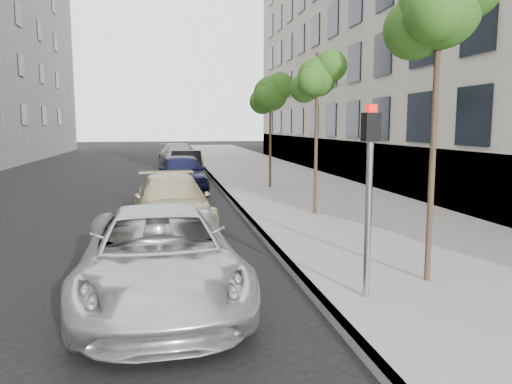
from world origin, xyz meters
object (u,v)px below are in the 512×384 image
object	(u,v)px
sedan_blue	(182,173)
tree_near	(441,8)
sedan_black	(186,165)
minivan	(159,256)
sedan_rear	(179,156)
suv	(172,202)
tree_mid	(318,78)
tree_far	(271,94)
signal_pole	(369,178)

from	to	relation	value
sedan_blue	tree_near	bearing A→B (deg)	-76.68
sedan_black	minivan	bearing A→B (deg)	-91.33
minivan	sedan_blue	size ratio (longest dim) A/B	1.12
sedan_rear	sedan_black	bearing A→B (deg)	-96.35
suv	sedan_rear	xyz separation A→B (m)	(0.72, 18.98, 0.09)
tree_mid	sedan_rear	world-z (taller)	tree_mid
tree_near	tree_far	world-z (taller)	tree_near
tree_near	signal_pole	size ratio (longest dim) A/B	1.81
sedan_rear	tree_mid	bearing A→B (deg)	-87.02
tree_far	minivan	world-z (taller)	tree_far
tree_far	sedan_blue	bearing A→B (deg)	178.19
tree_mid	suv	size ratio (longest dim) A/B	0.98
tree_near	sedan_black	bearing A→B (deg)	100.36
tree_far	sedan_blue	xyz separation A→B (m)	(-3.72, 0.12, -3.24)
tree_mid	sedan_black	size ratio (longest dim) A/B	1.09
signal_pole	sedan_black	bearing A→B (deg)	89.32
tree_far	minivan	bearing A→B (deg)	-109.28
signal_pole	sedan_blue	distance (m)	13.96
tree_far	signal_pole	bearing A→B (deg)	-95.75
tree_near	tree_mid	distance (m)	6.52
tree_mid	sedan_black	distance (m)	12.62
tree_near	tree_mid	bearing A→B (deg)	90.00
minivan	suv	world-z (taller)	minivan
signal_pole	minivan	xyz separation A→B (m)	(-3.11, 0.78, -1.25)
tree_near	minivan	world-z (taller)	tree_near
tree_far	sedan_rear	bearing A→B (deg)	106.55
suv	sedan_rear	world-z (taller)	sedan_rear
signal_pole	sedan_blue	world-z (taller)	signal_pole
suv	sedan_blue	world-z (taller)	sedan_blue
suv	sedan_rear	distance (m)	19.00
sedan_blue	minivan	bearing A→B (deg)	-95.88
tree_mid	minivan	xyz separation A→B (m)	(-4.48, -6.31, -3.37)
tree_mid	minivan	distance (m)	8.44
minivan	sedan_rear	world-z (taller)	sedan_rear
tree_near	tree_far	xyz separation A→B (m)	(0.00, 13.00, -0.55)
tree_far	signal_pole	world-z (taller)	tree_far
tree_near	sedan_blue	distance (m)	14.15
minivan	sedan_black	xyz separation A→B (m)	(1.15, 18.01, -0.00)
tree_mid	sedan_blue	world-z (taller)	tree_mid
sedan_black	sedan_rear	size ratio (longest dim) A/B	0.80
signal_pole	sedan_blue	size ratio (longest dim) A/B	0.63
suv	sedan_black	distance (m)	12.44
signal_pole	sedan_rear	bearing A→B (deg)	88.17
minivan	sedan_rear	bearing A→B (deg)	85.17
sedan_blue	tree_mid	bearing A→B (deg)	-63.17
tree_mid	tree_far	size ratio (longest dim) A/B	0.99
tree_mid	signal_pole	size ratio (longest dim) A/B	1.62
tree_far	tree_mid	bearing A→B (deg)	-90.00
tree_mid	sedan_black	world-z (taller)	tree_mid
sedan_blue	sedan_black	distance (m)	5.10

